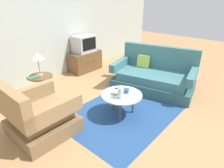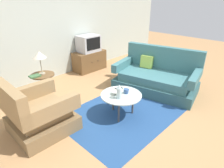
{
  "view_description": "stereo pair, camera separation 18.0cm",
  "coord_description": "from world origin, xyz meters",
  "px_view_note": "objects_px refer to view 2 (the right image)",
  "views": [
    {
      "loc": [
        -2.47,
        -1.97,
        2.06
      ],
      "look_at": [
        -0.03,
        0.16,
        0.55
      ],
      "focal_mm": 30.95,
      "sensor_mm": 36.0,
      "label": 1
    },
    {
      "loc": [
        -2.35,
        -2.1,
        2.06
      ],
      "look_at": [
        -0.03,
        0.16,
        0.55
      ],
      "focal_mm": 30.95,
      "sensor_mm": 36.0,
      "label": 2
    }
  ],
  "objects_px": {
    "television": "(89,43)",
    "mug": "(126,91)",
    "tv_remote_dark": "(119,88)",
    "book": "(35,76)",
    "tv_stand": "(90,61)",
    "side_table": "(44,83)",
    "table_lamp": "(39,55)",
    "couch": "(156,78)",
    "vase": "(119,92)",
    "bowl": "(116,93)",
    "coffee_table": "(121,96)",
    "armchair": "(38,115)"
  },
  "relations": [
    {
      "from": "tv_stand",
      "to": "vase",
      "type": "distance_m",
      "value": 2.67
    },
    {
      "from": "table_lamp",
      "to": "tv_remote_dark",
      "type": "relative_size",
      "value": 2.94
    },
    {
      "from": "vase",
      "to": "tv_remote_dark",
      "type": "height_order",
      "value": "vase"
    },
    {
      "from": "side_table",
      "to": "vase",
      "type": "height_order",
      "value": "vase"
    },
    {
      "from": "mug",
      "to": "vase",
      "type": "bearing_deg",
      "value": -171.08
    },
    {
      "from": "couch",
      "to": "bowl",
      "type": "height_order",
      "value": "couch"
    },
    {
      "from": "vase",
      "to": "armchair",
      "type": "bearing_deg",
      "value": 148.21
    },
    {
      "from": "couch",
      "to": "coffee_table",
      "type": "relative_size",
      "value": 2.68
    },
    {
      "from": "coffee_table",
      "to": "television",
      "type": "bearing_deg",
      "value": 63.36
    },
    {
      "from": "couch",
      "to": "bowl",
      "type": "relative_size",
      "value": 12.15
    },
    {
      "from": "side_table",
      "to": "tv_stand",
      "type": "height_order",
      "value": "side_table"
    },
    {
      "from": "couch",
      "to": "tv_stand",
      "type": "height_order",
      "value": "couch"
    },
    {
      "from": "book",
      "to": "tv_remote_dark",
      "type": "bearing_deg",
      "value": -48.1
    },
    {
      "from": "television",
      "to": "mug",
      "type": "height_order",
      "value": "television"
    },
    {
      "from": "coffee_table",
      "to": "vase",
      "type": "xyz_separation_m",
      "value": [
        -0.13,
        -0.06,
        0.16
      ]
    },
    {
      "from": "book",
      "to": "vase",
      "type": "bearing_deg",
      "value": -60.76
    },
    {
      "from": "side_table",
      "to": "bowl",
      "type": "distance_m",
      "value": 1.48
    },
    {
      "from": "couch",
      "to": "coffee_table",
      "type": "bearing_deg",
      "value": 82.78
    },
    {
      "from": "side_table",
      "to": "television",
      "type": "distance_m",
      "value": 2.12
    },
    {
      "from": "tv_remote_dark",
      "to": "table_lamp",
      "type": "bearing_deg",
      "value": 144.16
    },
    {
      "from": "bowl",
      "to": "mug",
      "type": "bearing_deg",
      "value": -30.98
    },
    {
      "from": "couch",
      "to": "television",
      "type": "relative_size",
      "value": 3.31
    },
    {
      "from": "mug",
      "to": "bowl",
      "type": "bearing_deg",
      "value": 149.02
    },
    {
      "from": "side_table",
      "to": "tv_remote_dark",
      "type": "relative_size",
      "value": 4.19
    },
    {
      "from": "mug",
      "to": "couch",
      "type": "bearing_deg",
      "value": 6.99
    },
    {
      "from": "television",
      "to": "vase",
      "type": "height_order",
      "value": "television"
    },
    {
      "from": "side_table",
      "to": "television",
      "type": "relative_size",
      "value": 1.08
    },
    {
      "from": "tv_stand",
      "to": "television",
      "type": "distance_m",
      "value": 0.51
    },
    {
      "from": "television",
      "to": "side_table",
      "type": "bearing_deg",
      "value": -154.86
    },
    {
      "from": "tv_remote_dark",
      "to": "book",
      "type": "xyz_separation_m",
      "value": [
        -1.04,
        1.2,
        0.22
      ]
    },
    {
      "from": "tv_stand",
      "to": "mug",
      "type": "distance_m",
      "value": 2.52
    },
    {
      "from": "armchair",
      "to": "vase",
      "type": "xyz_separation_m",
      "value": [
        1.14,
        -0.71,
        0.24
      ]
    },
    {
      "from": "tv_stand",
      "to": "side_table",
      "type": "bearing_deg",
      "value": -155.05
    },
    {
      "from": "tv_stand",
      "to": "book",
      "type": "xyz_separation_m",
      "value": [
        -2.05,
        -0.89,
        0.38
      ]
    },
    {
      "from": "coffee_table",
      "to": "table_lamp",
      "type": "height_order",
      "value": "table_lamp"
    },
    {
      "from": "side_table",
      "to": "book",
      "type": "xyz_separation_m",
      "value": [
        -0.16,
        -0.01,
        0.2
      ]
    },
    {
      "from": "tv_stand",
      "to": "vase",
      "type": "xyz_separation_m",
      "value": [
        -1.27,
        -2.33,
        0.27
      ]
    },
    {
      "from": "coffee_table",
      "to": "television",
      "type": "distance_m",
      "value": 2.58
    },
    {
      "from": "tv_stand",
      "to": "mug",
      "type": "xyz_separation_m",
      "value": [
        -1.04,
        -2.29,
        0.19
      ]
    },
    {
      "from": "side_table",
      "to": "vase",
      "type": "bearing_deg",
      "value": -66.63
    },
    {
      "from": "couch",
      "to": "book",
      "type": "height_order",
      "value": "couch"
    },
    {
      "from": "television",
      "to": "tv_stand",
      "type": "bearing_deg",
      "value": -90.0
    },
    {
      "from": "tv_stand",
      "to": "couch",
      "type": "bearing_deg",
      "value": -83.51
    },
    {
      "from": "coffee_table",
      "to": "table_lamp",
      "type": "distance_m",
      "value": 1.71
    },
    {
      "from": "television",
      "to": "bowl",
      "type": "xyz_separation_m",
      "value": [
        -1.2,
        -2.2,
        -0.33
      ]
    },
    {
      "from": "vase",
      "to": "mug",
      "type": "xyz_separation_m",
      "value": [
        0.23,
        0.04,
        -0.08
      ]
    },
    {
      "from": "tv_stand",
      "to": "mug",
      "type": "relative_size",
      "value": 7.13
    },
    {
      "from": "couch",
      "to": "tv_remote_dark",
      "type": "distance_m",
      "value": 1.26
    },
    {
      "from": "tv_stand",
      "to": "mug",
      "type": "height_order",
      "value": "tv_stand"
    },
    {
      "from": "table_lamp",
      "to": "book",
      "type": "distance_m",
      "value": 0.4
    }
  ]
}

